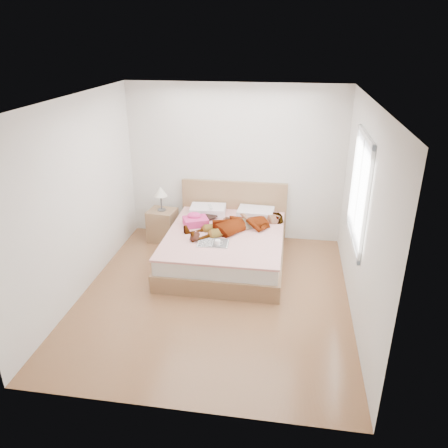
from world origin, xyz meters
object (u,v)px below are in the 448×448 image
(magazine, at_px, (213,243))
(nightstand, at_px, (162,223))
(plush_toy, at_px, (195,237))
(coffee_mug, at_px, (218,243))
(woman, at_px, (238,222))
(towel, at_px, (195,220))
(bed, at_px, (226,244))
(phone, at_px, (210,206))

(magazine, relative_size, nightstand, 0.48)
(plush_toy, bearing_deg, nightstand, 128.84)
(magazine, height_order, coffee_mug, coffee_mug)
(woman, height_order, towel, woman)
(bed, bearing_deg, nightstand, 154.28)
(coffee_mug, bearing_deg, woman, 72.43)
(woman, relative_size, towel, 3.58)
(woman, relative_size, phone, 16.73)
(towel, bearing_deg, bed, -16.04)
(woman, xyz_separation_m, bed, (-0.17, -0.10, -0.35))
(bed, height_order, nightstand, bed)
(towel, height_order, nightstand, nightstand)
(towel, distance_m, nightstand, 0.84)
(phone, relative_size, bed, 0.05)
(woman, distance_m, towel, 0.68)
(nightstand, bearing_deg, coffee_mug, -44.01)
(woman, xyz_separation_m, magazine, (-0.28, -0.57, -0.10))
(magazine, relative_size, coffee_mug, 3.82)
(plush_toy, height_order, nightstand, nightstand)
(plush_toy, bearing_deg, magazine, -12.35)
(woman, height_order, bed, bed)
(coffee_mug, height_order, nightstand, nightstand)
(towel, distance_m, coffee_mug, 0.84)
(nightstand, bearing_deg, phone, -4.88)
(nightstand, bearing_deg, woman, -19.27)
(bed, bearing_deg, plush_toy, -133.40)
(bed, distance_m, nightstand, 1.31)
(coffee_mug, bearing_deg, plush_toy, 160.47)
(phone, xyz_separation_m, coffee_mug, (0.30, -1.04, -0.14))
(woman, bearing_deg, nightstand, -142.28)
(bed, relative_size, plush_toy, 9.47)
(phone, xyz_separation_m, towel, (-0.18, -0.35, -0.11))
(towel, height_order, magazine, towel)
(phone, height_order, bed, bed)
(phone, xyz_separation_m, magazine, (0.22, -0.97, -0.18))
(phone, height_order, towel, phone)
(phone, xyz_separation_m, bed, (0.33, -0.50, -0.42))
(woman, relative_size, magazine, 3.58)
(magazine, bearing_deg, woman, 63.64)
(woman, relative_size, coffee_mug, 13.66)
(woman, relative_size, nightstand, 1.71)
(woman, height_order, phone, woman)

